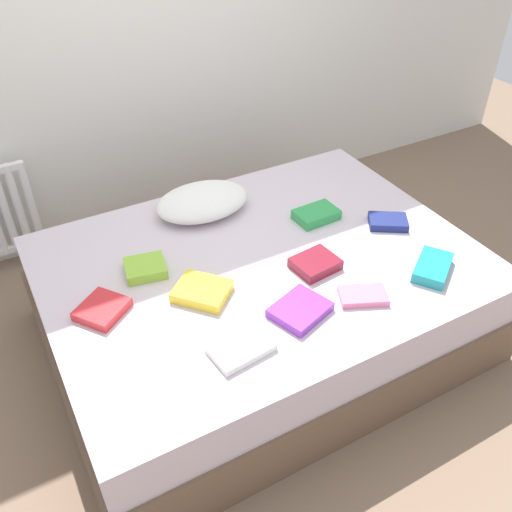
{
  "coord_description": "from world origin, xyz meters",
  "views": [
    {
      "loc": [
        -1.0,
        -1.74,
        2.07
      ],
      "look_at": [
        0.0,
        0.05,
        0.48
      ],
      "focal_mm": 38.57,
      "sensor_mm": 36.0,
      "label": 1
    }
  ],
  "objects_px": {
    "textbook_maroon": "(315,264)",
    "textbook_lime": "(145,268)",
    "textbook_teal": "(433,267)",
    "pillow": "(202,201)",
    "textbook_navy": "(388,222)",
    "textbook_yellow": "(202,291)",
    "textbook_white": "(241,348)",
    "textbook_pink": "(363,296)",
    "textbook_red": "(102,309)",
    "bed": "(261,299)",
    "textbook_purple": "(300,310)",
    "textbook_green": "(316,215)"
  },
  "relations": [
    {
      "from": "textbook_teal",
      "to": "textbook_lime",
      "type": "height_order",
      "value": "textbook_teal"
    },
    {
      "from": "textbook_yellow",
      "to": "textbook_purple",
      "type": "xyz_separation_m",
      "value": [
        0.31,
        -0.3,
        -0.0
      ]
    },
    {
      "from": "textbook_maroon",
      "to": "textbook_purple",
      "type": "bearing_deg",
      "value": -141.76
    },
    {
      "from": "textbook_green",
      "to": "textbook_purple",
      "type": "relative_size",
      "value": 0.96
    },
    {
      "from": "textbook_navy",
      "to": "textbook_yellow",
      "type": "distance_m",
      "value": 1.04
    },
    {
      "from": "pillow",
      "to": "textbook_red",
      "type": "relative_size",
      "value": 2.63
    },
    {
      "from": "textbook_green",
      "to": "textbook_white",
      "type": "relative_size",
      "value": 0.93
    },
    {
      "from": "bed",
      "to": "textbook_maroon",
      "type": "xyz_separation_m",
      "value": [
        0.18,
        -0.18,
        0.28
      ]
    },
    {
      "from": "pillow",
      "to": "bed",
      "type": "bearing_deg",
      "value": -81.86
    },
    {
      "from": "textbook_navy",
      "to": "textbook_white",
      "type": "bearing_deg",
      "value": -126.52
    },
    {
      "from": "bed",
      "to": "textbook_purple",
      "type": "relative_size",
      "value": 8.93
    },
    {
      "from": "textbook_teal",
      "to": "textbook_yellow",
      "type": "distance_m",
      "value": 1.03
    },
    {
      "from": "textbook_teal",
      "to": "textbook_pink",
      "type": "bearing_deg",
      "value": 144.25
    },
    {
      "from": "textbook_yellow",
      "to": "pillow",
      "type": "bearing_deg",
      "value": 113.54
    },
    {
      "from": "textbook_white",
      "to": "textbook_purple",
      "type": "relative_size",
      "value": 1.04
    },
    {
      "from": "textbook_white",
      "to": "textbook_lime",
      "type": "relative_size",
      "value": 1.31
    },
    {
      "from": "textbook_lime",
      "to": "textbook_red",
      "type": "bearing_deg",
      "value": -135.18
    },
    {
      "from": "textbook_teal",
      "to": "textbook_yellow",
      "type": "height_order",
      "value": "textbook_teal"
    },
    {
      "from": "textbook_pink",
      "to": "textbook_white",
      "type": "bearing_deg",
      "value": -154.3
    },
    {
      "from": "textbook_red",
      "to": "textbook_navy",
      "type": "distance_m",
      "value": 1.44
    },
    {
      "from": "textbook_purple",
      "to": "textbook_teal",
      "type": "bearing_deg",
      "value": -24.11
    },
    {
      "from": "textbook_green",
      "to": "textbook_navy",
      "type": "height_order",
      "value": "textbook_green"
    },
    {
      "from": "textbook_purple",
      "to": "pillow",
      "type": "bearing_deg",
      "value": 73.1
    },
    {
      "from": "textbook_green",
      "to": "textbook_red",
      "type": "distance_m",
      "value": 1.17
    },
    {
      "from": "textbook_navy",
      "to": "textbook_pink",
      "type": "distance_m",
      "value": 0.59
    },
    {
      "from": "textbook_yellow",
      "to": "textbook_purple",
      "type": "height_order",
      "value": "textbook_yellow"
    },
    {
      "from": "textbook_teal",
      "to": "pillow",
      "type": "bearing_deg",
      "value": 91.67
    },
    {
      "from": "textbook_yellow",
      "to": "textbook_purple",
      "type": "distance_m",
      "value": 0.43
    },
    {
      "from": "textbook_navy",
      "to": "textbook_yellow",
      "type": "height_order",
      "value": "textbook_yellow"
    },
    {
      "from": "pillow",
      "to": "textbook_yellow",
      "type": "relative_size",
      "value": 2.2
    },
    {
      "from": "textbook_teal",
      "to": "textbook_pink",
      "type": "height_order",
      "value": "textbook_teal"
    },
    {
      "from": "pillow",
      "to": "textbook_teal",
      "type": "bearing_deg",
      "value": -53.87
    },
    {
      "from": "textbook_maroon",
      "to": "textbook_yellow",
      "type": "bearing_deg",
      "value": 165.1
    },
    {
      "from": "textbook_lime",
      "to": "textbook_purple",
      "type": "bearing_deg",
      "value": -39.47
    },
    {
      "from": "pillow",
      "to": "textbook_green",
      "type": "relative_size",
      "value": 2.27
    },
    {
      "from": "textbook_maroon",
      "to": "textbook_yellow",
      "type": "height_order",
      "value": "textbook_maroon"
    },
    {
      "from": "textbook_green",
      "to": "textbook_maroon",
      "type": "distance_m",
      "value": 0.4
    },
    {
      "from": "textbook_maroon",
      "to": "textbook_teal",
      "type": "height_order",
      "value": "textbook_teal"
    },
    {
      "from": "textbook_green",
      "to": "textbook_red",
      "type": "bearing_deg",
      "value": -174.69
    },
    {
      "from": "textbook_white",
      "to": "textbook_teal",
      "type": "distance_m",
      "value": 0.97
    },
    {
      "from": "textbook_lime",
      "to": "textbook_pink",
      "type": "relative_size",
      "value": 0.89
    },
    {
      "from": "bed",
      "to": "textbook_maroon",
      "type": "distance_m",
      "value": 0.38
    },
    {
      "from": "bed",
      "to": "textbook_lime",
      "type": "xyz_separation_m",
      "value": [
        -0.5,
        0.16,
        0.28
      ]
    },
    {
      "from": "bed",
      "to": "textbook_green",
      "type": "height_order",
      "value": "textbook_green"
    },
    {
      "from": "pillow",
      "to": "textbook_navy",
      "type": "xyz_separation_m",
      "value": [
        0.76,
        -0.57,
        -0.04
      ]
    },
    {
      "from": "textbook_green",
      "to": "textbook_maroon",
      "type": "xyz_separation_m",
      "value": [
        -0.23,
        -0.33,
        -0.0
      ]
    },
    {
      "from": "textbook_maroon",
      "to": "textbook_lime",
      "type": "distance_m",
      "value": 0.76
    },
    {
      "from": "textbook_white",
      "to": "textbook_pink",
      "type": "height_order",
      "value": "same"
    },
    {
      "from": "textbook_maroon",
      "to": "textbook_navy",
      "type": "distance_m",
      "value": 0.52
    },
    {
      "from": "textbook_white",
      "to": "textbook_pink",
      "type": "xyz_separation_m",
      "value": [
        0.59,
        0.01,
        -0.0
      ]
    }
  ]
}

